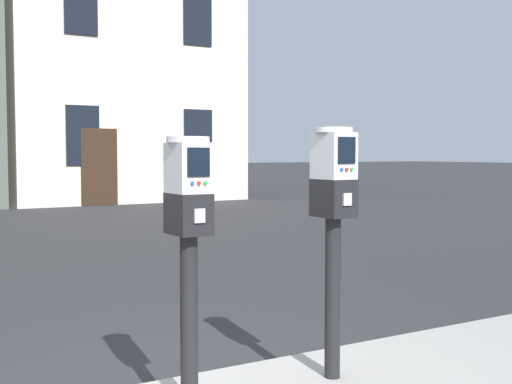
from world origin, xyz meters
TOP-DOWN VIEW (x-y plane):
  - parking_meter_near_kerb at (-0.07, -0.27)m, footprint 0.22×0.25m
  - parking_meter_twin_adjacent at (0.84, -0.27)m, footprint 0.22×0.25m
  - townhouse_brick_corner at (5.46, 17.89)m, footprint 6.86×6.93m

SIDE VIEW (x-z plane):
  - parking_meter_near_kerb at x=-0.07m, z-range 0.40..1.78m
  - parking_meter_twin_adjacent at x=0.84m, z-range 0.41..1.86m
  - townhouse_brick_corner at x=5.46m, z-range 0.00..10.42m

